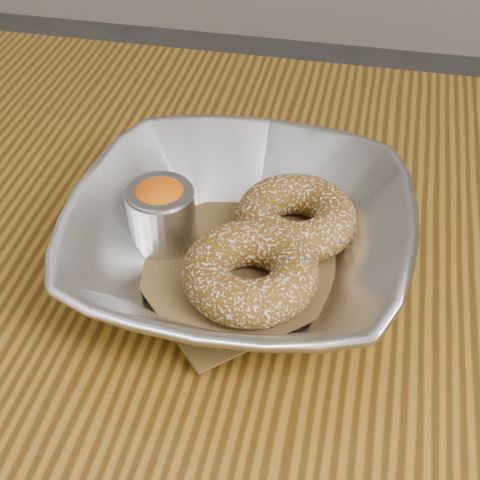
% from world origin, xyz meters
% --- Properties ---
extents(table, '(1.20, 0.80, 0.75)m').
position_xyz_m(table, '(0.00, 0.00, 0.65)').
color(table, brown).
rests_on(table, ground_plane).
extents(serving_bowl, '(0.24, 0.24, 0.06)m').
position_xyz_m(serving_bowl, '(-0.06, 0.07, 0.78)').
color(serving_bowl, silver).
rests_on(serving_bowl, table).
extents(parchment, '(0.20, 0.20, 0.00)m').
position_xyz_m(parchment, '(-0.06, 0.07, 0.76)').
color(parchment, brown).
rests_on(parchment, table).
extents(donut_back, '(0.11, 0.11, 0.03)m').
position_xyz_m(donut_back, '(-0.03, 0.11, 0.78)').
color(donut_back, brown).
rests_on(donut_back, parchment).
extents(donut_front, '(0.09, 0.09, 0.03)m').
position_xyz_m(donut_front, '(-0.05, 0.04, 0.78)').
color(donut_front, brown).
rests_on(donut_front, parchment).
extents(ramekin, '(0.05, 0.05, 0.05)m').
position_xyz_m(ramekin, '(-0.12, 0.08, 0.78)').
color(ramekin, silver).
rests_on(ramekin, table).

